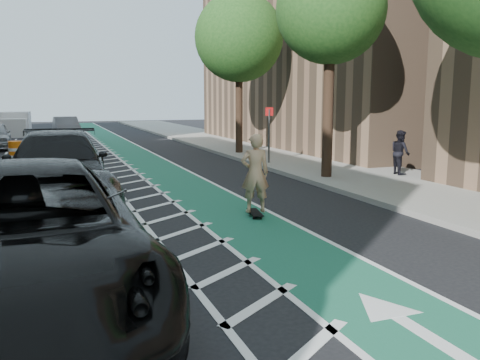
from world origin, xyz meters
name	(u,v)px	position (x,y,z in m)	size (l,w,h in m)	color
ground	(136,284)	(0.00, 0.00, 0.00)	(120.00, 120.00, 0.00)	black
bike_lane	(174,179)	(3.00, 10.00, 0.01)	(2.00, 90.00, 0.01)	#19583F
buffer_strip	(132,181)	(1.50, 10.00, 0.01)	(1.40, 90.00, 0.01)	silver
sidewalk_right	(332,168)	(9.50, 10.00, 0.07)	(5.00, 90.00, 0.15)	gray
curb_right	(277,171)	(7.05, 10.00, 0.08)	(0.12, 90.00, 0.16)	gray
tree_r_c	(327,10)	(7.90, 8.00, 5.77)	(4.20, 4.20, 7.90)	#382619
tree_r_d	(242,37)	(7.90, 16.00, 5.77)	(4.20, 4.20, 7.90)	#382619
sign_post	(269,134)	(7.60, 12.00, 1.35)	(0.35, 0.08, 2.47)	#4C4C4C
skateboard	(255,213)	(3.47, 3.58, 0.10)	(0.40, 0.90, 0.12)	black
skateboarder	(255,173)	(3.47, 3.58, 1.07)	(0.69, 0.45, 1.90)	tan
suv_near	(19,240)	(-1.58, -0.48, 1.00)	(3.30, 7.17, 1.99)	black
suv_far	(58,166)	(-0.92, 7.50, 0.96)	(2.68, 6.60, 1.92)	black
car_grey	(66,127)	(0.20, 32.02, 0.76)	(1.61, 4.62, 1.52)	slate
pedestrian	(400,152)	(10.61, 7.26, 0.94)	(0.77, 0.60, 1.58)	black
box_truck	(16,125)	(-3.36, 35.15, 0.84)	(2.13, 4.46, 1.83)	white
barrel_b	(30,165)	(-1.80, 12.63, 0.41)	(0.64, 0.64, 0.87)	#ED590C
barrel_c	(16,153)	(-2.47, 16.52, 0.48)	(0.74, 0.74, 1.01)	orange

